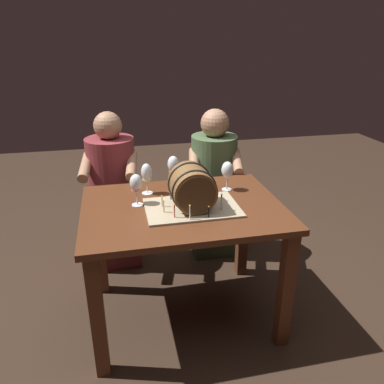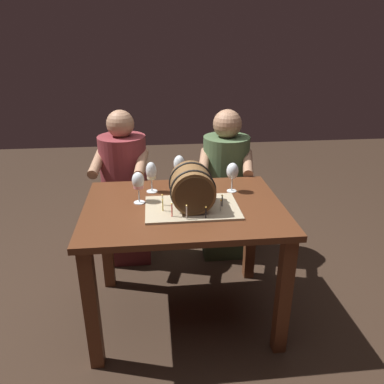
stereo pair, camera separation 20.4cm
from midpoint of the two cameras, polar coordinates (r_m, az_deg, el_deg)
The scene contains 9 objects.
ground_plane at distance 2.53m, azimuth 1.28°, elevation -17.89°, with size 8.00×8.00×0.00m, color #332319.
dining_table at distance 2.18m, azimuth 1.42°, elevation -5.27°, with size 1.12×0.83×0.76m.
barrel_cake at distance 2.03m, azimuth 2.87°, elevation 0.25°, with size 0.51×0.34×0.25m.
wine_glass_empty at distance 2.29m, azimuth 8.71°, elevation 3.02°, with size 0.07×0.07×0.18m.
wine_glass_white at distance 2.26m, azimuth -3.65°, elevation 2.94°, with size 0.07×0.07×0.19m.
wine_glass_amber at distance 2.34m, azimuth 0.62°, elevation 4.04°, with size 0.07×0.07×0.20m.
wine_glass_rose at distance 2.11m, azimuth -5.46°, elevation 1.47°, with size 0.07×0.07×0.19m.
person_seated_left at distance 2.85m, azimuth -8.09°, elevation -0.27°, with size 0.41×0.50×1.17m.
person_seated_right at distance 2.92m, azimuth 7.02°, elevation 0.28°, with size 0.45×0.53×1.16m.
Camera 2 is at (-0.15, -1.92, 1.65)m, focal length 35.13 mm.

